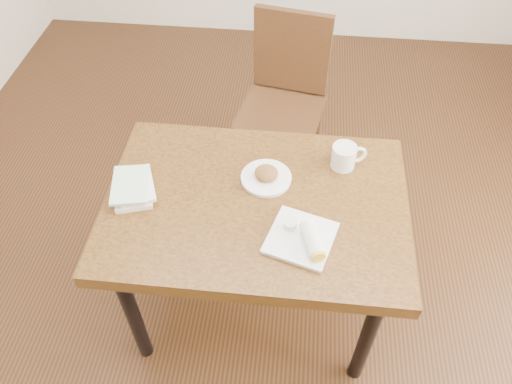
# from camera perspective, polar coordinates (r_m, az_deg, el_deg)

# --- Properties ---
(ground) EXTENTS (4.00, 5.00, 0.01)m
(ground) POSITION_cam_1_polar(r_m,az_deg,el_deg) (2.49, 0.00, -12.47)
(ground) COLOR #472814
(ground) RESTS_ON ground
(table) EXTENTS (1.14, 0.80, 0.75)m
(table) POSITION_cam_1_polar(r_m,az_deg,el_deg) (1.94, 0.00, -2.72)
(table) COLOR brown
(table) RESTS_ON ground
(chair_far) EXTENTS (0.49, 0.49, 0.95)m
(chair_far) POSITION_cam_1_polar(r_m,az_deg,el_deg) (2.71, 3.35, 11.32)
(chair_far) COLOR #4B2C15
(chair_far) RESTS_ON ground
(plate_scone) EXTENTS (0.20, 0.20, 0.06)m
(plate_scone) POSITION_cam_1_polar(r_m,az_deg,el_deg) (1.93, 1.17, 1.81)
(plate_scone) COLOR white
(plate_scone) RESTS_ON table
(coffee_mug) EXTENTS (0.14, 0.10, 0.10)m
(coffee_mug) POSITION_cam_1_polar(r_m,az_deg,el_deg) (2.00, 10.11, 4.08)
(coffee_mug) COLOR white
(coffee_mug) RESTS_ON table
(plate_burrito) EXTENTS (0.27, 0.27, 0.07)m
(plate_burrito) POSITION_cam_1_polar(r_m,az_deg,el_deg) (1.74, 5.54, -5.31)
(plate_burrito) COLOR white
(plate_burrito) RESTS_ON table
(book_stack) EXTENTS (0.20, 0.24, 0.05)m
(book_stack) POSITION_cam_1_polar(r_m,az_deg,el_deg) (1.94, -13.85, 0.51)
(book_stack) COLOR white
(book_stack) RESTS_ON table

